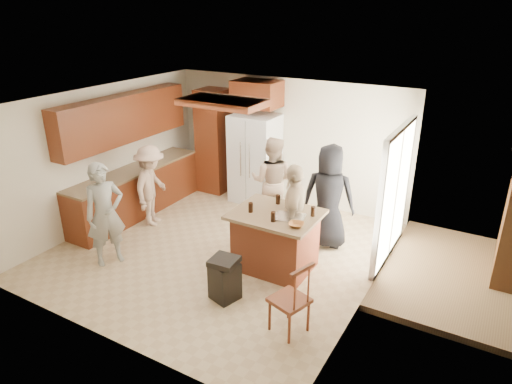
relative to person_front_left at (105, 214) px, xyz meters
The scene contains 12 objects.
person_front_left is the anchor object (origin of this frame).
person_behind_left 2.97m from the person_front_left, 58.35° to the left, with size 0.80×0.49×1.65m, color tan.
person_behind_right 3.55m from the person_front_left, 38.85° to the left, with size 0.86×0.56×1.76m, color black.
person_side_right 2.90m from the person_front_left, 30.20° to the left, with size 0.96×0.49×1.63m, color tan.
person_counter 1.42m from the person_front_left, 102.95° to the left, with size 0.97×0.45×1.51m, color tan.
left_cabinetry 1.83m from the person_front_left, 120.87° to the left, with size 0.64×3.00×2.30m.
back_wall_units 3.41m from the person_front_left, 90.41° to the left, with size 1.80×0.60×2.45m.
refrigerator 3.37m from the person_front_left, 76.98° to the left, with size 0.90×0.76×1.80m.
kitchen_island 2.64m from the person_front_left, 25.97° to the left, with size 1.28×1.03×0.93m.
island_items 2.80m from the person_front_left, 22.29° to the left, with size 0.96×0.73×0.15m.
trash_bin 2.19m from the person_front_left, ahead, with size 0.42×0.42×0.63m.
spindle_chair 3.23m from the person_front_left, ahead, with size 0.53×0.53×0.99m.
Camera 1 is at (3.84, -5.49, 3.81)m, focal length 32.00 mm.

